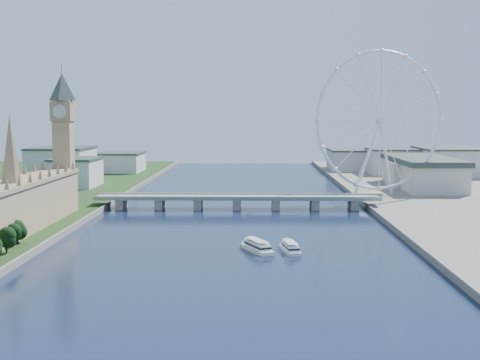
{
  "coord_description": "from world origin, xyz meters",
  "views": [
    {
      "loc": [
        13.07,
        -213.33,
        72.71
      ],
      "look_at": [
        4.2,
        210.0,
        31.19
      ],
      "focal_mm": 50.0,
      "sensor_mm": 36.0,
      "label": 1
    }
  ],
  "objects": [
    {
      "name": "ground",
      "position": [
        0.0,
        0.0,
        0.0
      ],
      "size": [
        2000.0,
        2000.0,
        0.0
      ],
      "primitive_type": "plane",
      "color": "#172341",
      "rests_on": "ground"
    },
    {
      "name": "parliament_range",
      "position": [
        -128.0,
        170.0,
        18.48
      ],
      "size": [
        24.0,
        200.0,
        70.0
      ],
      "color": "tan",
      "rests_on": "ground"
    },
    {
      "name": "city_skyline",
      "position": [
        39.22,
        560.08,
        16.96
      ],
      "size": [
        505.0,
        280.0,
        32.0
      ],
      "color": "beige",
      "rests_on": "ground"
    },
    {
      "name": "london_eye",
      "position": [
        119.98,
        355.08,
        67.52
      ],
      "size": [
        113.6,
        39.12,
        124.3
      ],
      "color": "silver",
      "rests_on": "ground"
    },
    {
      "name": "county_hall",
      "position": [
        175.0,
        430.0,
        0.0
      ],
      "size": [
        54.0,
        144.0,
        35.0
      ],
      "primitive_type": null,
      "color": "beige",
      "rests_on": "ground"
    },
    {
      "name": "westminster_bridge",
      "position": [
        0.0,
        300.0,
        6.63
      ],
      "size": [
        220.0,
        22.0,
        9.5
      ],
      "color": "gray",
      "rests_on": "ground"
    },
    {
      "name": "tour_boat_far",
      "position": [
        32.42,
        136.29,
        0.0
      ],
      "size": [
        11.51,
        28.17,
        6.03
      ],
      "primitive_type": null,
      "rotation": [
        0.0,
        0.0,
        0.17
      ],
      "color": "silver",
      "rests_on": "ground"
    },
    {
      "name": "big_ben",
      "position": [
        -128.0,
        278.0,
        66.57
      ],
      "size": [
        20.02,
        20.02,
        110.0
      ],
      "color": "tan",
      "rests_on": "ground"
    },
    {
      "name": "tour_boat_near",
      "position": [
        15.1,
        137.07,
        0.0
      ],
      "size": [
        19.43,
        30.77,
        6.69
      ],
      "primitive_type": null,
      "rotation": [
        0.0,
        0.0,
        0.42
      ],
      "color": "white",
      "rests_on": "ground"
    }
  ]
}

